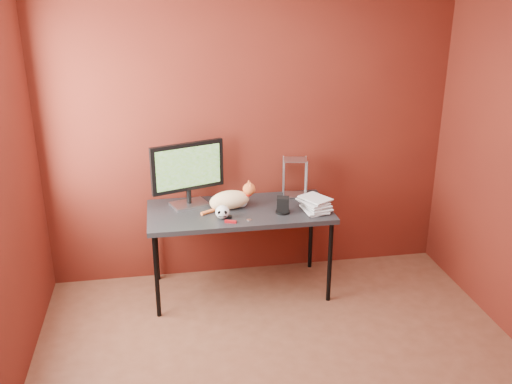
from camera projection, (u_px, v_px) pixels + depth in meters
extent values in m
cube|color=#52160F|center=(250.00, 132.00, 4.87)|extent=(3.50, 0.02, 2.60)
cube|color=black|center=(239.00, 212.00, 4.69)|extent=(1.50, 0.70, 0.04)
cylinder|color=black|center=(157.00, 277.00, 4.44)|extent=(0.04, 0.04, 0.71)
cylinder|color=black|center=(330.00, 262.00, 4.66)|extent=(0.04, 0.04, 0.71)
cylinder|color=black|center=(156.00, 243.00, 4.99)|extent=(0.04, 0.04, 0.71)
cylinder|color=black|center=(311.00, 232.00, 5.21)|extent=(0.04, 0.04, 0.71)
cube|color=#A9AAAE|center=(189.00, 204.00, 4.76)|extent=(0.34, 0.29, 0.02)
cylinder|color=black|center=(189.00, 196.00, 4.74)|extent=(0.04, 0.04, 0.12)
cube|color=black|center=(188.00, 167.00, 4.65)|extent=(0.60, 0.24, 0.40)
cube|color=#1D4612|center=(188.00, 167.00, 4.65)|extent=(0.53, 0.19, 0.34)
ellipsoid|color=orange|center=(230.00, 200.00, 4.68)|extent=(0.34, 0.21, 0.15)
ellipsoid|color=orange|center=(219.00, 203.00, 4.66)|extent=(0.17, 0.16, 0.12)
sphere|color=silver|center=(241.00, 201.00, 4.72)|extent=(0.10, 0.10, 0.10)
sphere|color=orange|center=(249.00, 189.00, 4.70)|extent=(0.10, 0.10, 0.10)
cone|color=orange|center=(251.00, 184.00, 4.66)|extent=(0.03, 0.03, 0.04)
cone|color=orange|center=(249.00, 182.00, 4.71)|extent=(0.03, 0.03, 0.04)
cylinder|color=red|center=(247.00, 194.00, 4.71)|extent=(0.08, 0.08, 0.01)
cylinder|color=orange|center=(210.00, 211.00, 4.61)|extent=(0.16, 0.11, 0.03)
ellipsoid|color=silver|center=(222.00, 212.00, 4.49)|extent=(0.11, 0.11, 0.11)
ellipsoid|color=black|center=(220.00, 213.00, 4.44)|extent=(0.03, 0.01, 0.03)
ellipsoid|color=black|center=(226.00, 212.00, 4.44)|extent=(0.03, 0.01, 0.03)
cube|color=black|center=(223.00, 217.00, 4.45)|extent=(0.06, 0.01, 0.01)
cylinder|color=black|center=(283.00, 212.00, 4.62)|extent=(0.12, 0.12, 0.02)
cube|color=black|center=(283.00, 204.00, 4.59)|extent=(0.11, 0.11, 0.12)
imported|color=beige|center=(306.00, 198.00, 4.60)|extent=(0.20, 0.26, 0.24)
imported|color=beige|center=(307.00, 169.00, 4.51)|extent=(0.22, 0.28, 0.24)
imported|color=beige|center=(308.00, 140.00, 4.43)|extent=(0.25, 0.29, 0.24)
imported|color=beige|center=(309.00, 109.00, 4.34)|extent=(0.26, 0.30, 0.24)
imported|color=beige|center=(310.00, 76.00, 4.25)|extent=(0.28, 0.30, 0.24)
cylinder|color=#A9AAAE|center=(286.00, 181.00, 4.84)|extent=(0.01, 0.01, 0.34)
cylinder|color=#A9AAAE|center=(308.00, 180.00, 4.87)|extent=(0.01, 0.01, 0.34)
cylinder|color=#A9AAAE|center=(282.00, 175.00, 4.99)|extent=(0.01, 0.01, 0.34)
cylinder|color=#A9AAAE|center=(304.00, 174.00, 5.02)|extent=(0.01, 0.01, 0.34)
cube|color=#A9AAAE|center=(294.00, 194.00, 4.98)|extent=(0.22, 0.19, 0.01)
cube|color=#A9AAAE|center=(295.00, 160.00, 4.87)|extent=(0.22, 0.19, 0.01)
cube|color=maroon|center=(231.00, 222.00, 4.43)|extent=(0.09, 0.05, 0.02)
cube|color=black|center=(228.00, 217.00, 4.51)|extent=(0.06, 0.05, 0.02)
cylinder|color=#A9AAAE|center=(249.00, 220.00, 4.48)|extent=(0.04, 0.04, 0.00)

